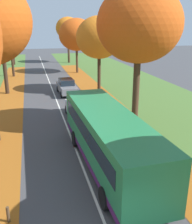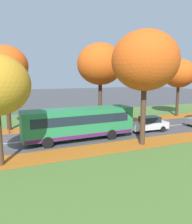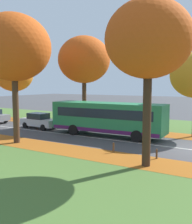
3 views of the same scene
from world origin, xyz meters
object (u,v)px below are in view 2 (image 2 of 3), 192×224
Objects in this scene: bollard_second at (9,131)px; bus at (79,122)px; tree_right_near at (145,61)px; tree_left_nearest at (5,66)px; car_silver_lead at (149,124)px; tree_left_mid at (179,74)px; tree_left_near at (100,64)px; bollard_third at (38,128)px.

bus is (4.86, 6.11, 1.39)m from bollard_second.
tree_right_near reaches higher than bus.
tree_left_nearest is 2.16× the size of car_silver_lead.
tree_right_near is 2.30× the size of car_silver_lead.
tree_left_mid reaches higher than car_silver_lead.
tree_left_nearest is at bearing -137.37° from bus.
tree_left_near is at bearing 141.59° from bus.
tree_left_nearest is 0.94× the size of tree_right_near.
tree_right_near is 0.94× the size of bus.
tree_left_nearest is 10.92m from tree_left_near.
bollard_second is 0.91× the size of bollard_third.
tree_left_mid reaches higher than bollard_second.
tree_left_near reaches higher than tree_right_near.
bollard_third is (1.63, 2.90, -6.67)m from tree_left_nearest.
bollard_second is at bearing -2.67° from tree_left_nearest.
car_silver_lead is at bearing 91.16° from bus.
car_silver_lead is at bearing 28.10° from tree_left_near.
bus is (6.15, -4.88, -5.70)m from tree_left_near.
bus is at bearing 32.45° from bollard_third.
tree_right_near is at bearing 47.21° from tree_left_nearest.
bollard_third is 12.18m from car_silver_lead.
bollard_second is at bearing -127.39° from tree_right_near.
bollard_second is at bearing -128.53° from bus.
bollard_second is 0.06× the size of bus.
bollard_third is 0.16× the size of car_silver_lead.
tree_right_near is (10.01, 10.81, 0.22)m from tree_left_nearest.
bollard_third is at bearing -147.55° from bus.
tree_left_nearest is 6.91m from bollard_second.
tree_left_near is 0.96× the size of bus.
tree_right_near is 15.82× the size of bollard_second.
bollard_third is at bearing -86.21° from tree_left_mid.
tree_left_mid is at bearing 122.83° from car_silver_lead.
bollard_second is 0.15× the size of car_silver_lead.
bollard_third is 0.07× the size of bus.
bollard_third is at bearing -136.65° from tree_right_near.
tree_left_nearest is at bearing -119.34° from bollard_third.
tree_left_near is 1.02× the size of tree_right_near.
bollard_third is (-0.06, 2.98, 0.03)m from bollard_second.
car_silver_lead reaches higher than bollard_third.
car_silver_lead is at bearing 65.64° from tree_left_nearest.
car_silver_lead is at bearing 137.75° from tree_right_near.
tree_left_near is 13.13m from bollard_second.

